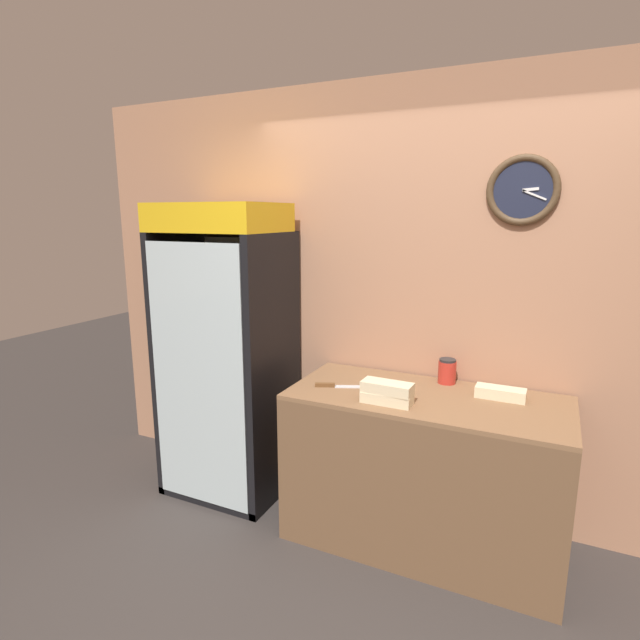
{
  "coord_description": "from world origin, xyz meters",
  "views": [
    {
      "loc": [
        0.59,
        -1.74,
        1.9
      ],
      "look_at": [
        -0.64,
        0.86,
        1.29
      ],
      "focal_mm": 28.0,
      "sensor_mm": 36.0,
      "label": 1
    }
  ],
  "objects_px": {
    "beverage_cooler": "(230,338)",
    "sandwich_flat_left": "(500,393)",
    "condiment_jar": "(447,371)",
    "chefs_knife": "(336,386)",
    "sandwich_stack_middle": "(387,387)",
    "sandwich_stack_bottom": "(387,398)"
  },
  "relations": [
    {
      "from": "sandwich_stack_middle",
      "to": "condiment_jar",
      "type": "bearing_deg",
      "value": 64.41
    },
    {
      "from": "sandwich_stack_bottom",
      "to": "chefs_knife",
      "type": "height_order",
      "value": "sandwich_stack_bottom"
    },
    {
      "from": "sandwich_flat_left",
      "to": "condiment_jar",
      "type": "distance_m",
      "value": 0.35
    },
    {
      "from": "sandwich_flat_left",
      "to": "chefs_knife",
      "type": "distance_m",
      "value": 0.92
    },
    {
      "from": "sandwich_stack_bottom",
      "to": "chefs_knife",
      "type": "relative_size",
      "value": 0.81
    },
    {
      "from": "sandwich_stack_middle",
      "to": "sandwich_flat_left",
      "type": "xyz_separation_m",
      "value": [
        0.54,
        0.33,
        -0.06
      ]
    },
    {
      "from": "chefs_knife",
      "to": "condiment_jar",
      "type": "xyz_separation_m",
      "value": [
        0.57,
        0.35,
        0.07
      ]
    },
    {
      "from": "sandwich_flat_left",
      "to": "chefs_knife",
      "type": "height_order",
      "value": "sandwich_flat_left"
    },
    {
      "from": "chefs_knife",
      "to": "condiment_jar",
      "type": "bearing_deg",
      "value": 31.33
    },
    {
      "from": "sandwich_stack_middle",
      "to": "chefs_knife",
      "type": "xyz_separation_m",
      "value": [
        -0.35,
        0.12,
        -0.08
      ]
    },
    {
      "from": "beverage_cooler",
      "to": "condiment_jar",
      "type": "bearing_deg",
      "value": 7.67
    },
    {
      "from": "condiment_jar",
      "to": "chefs_knife",
      "type": "bearing_deg",
      "value": -148.67
    },
    {
      "from": "sandwich_stack_bottom",
      "to": "sandwich_stack_middle",
      "type": "distance_m",
      "value": 0.06
    },
    {
      "from": "sandwich_stack_bottom",
      "to": "condiment_jar",
      "type": "bearing_deg",
      "value": 64.41
    },
    {
      "from": "beverage_cooler",
      "to": "sandwich_stack_bottom",
      "type": "height_order",
      "value": "beverage_cooler"
    },
    {
      "from": "beverage_cooler",
      "to": "sandwich_flat_left",
      "type": "bearing_deg",
      "value": 1.9
    },
    {
      "from": "sandwich_stack_middle",
      "to": "sandwich_flat_left",
      "type": "distance_m",
      "value": 0.64
    },
    {
      "from": "sandwich_stack_middle",
      "to": "condiment_jar",
      "type": "xyz_separation_m",
      "value": [
        0.22,
        0.47,
        -0.01
      ]
    },
    {
      "from": "beverage_cooler",
      "to": "chefs_knife",
      "type": "height_order",
      "value": "beverage_cooler"
    },
    {
      "from": "sandwich_flat_left",
      "to": "condiment_jar",
      "type": "bearing_deg",
      "value": 157.19
    },
    {
      "from": "beverage_cooler",
      "to": "chefs_knife",
      "type": "relative_size",
      "value": 5.83
    },
    {
      "from": "beverage_cooler",
      "to": "sandwich_flat_left",
      "type": "xyz_separation_m",
      "value": [
        1.75,
        0.06,
        -0.14
      ]
    }
  ]
}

